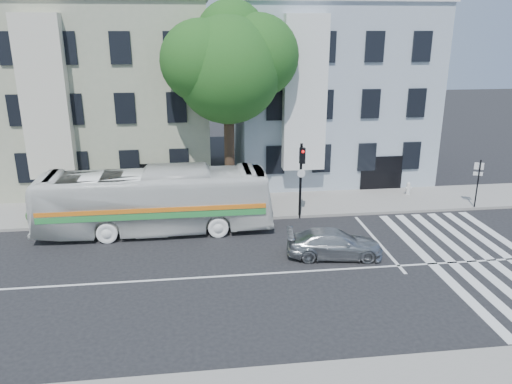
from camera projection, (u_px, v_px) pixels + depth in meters
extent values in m
plane|color=black|center=(246.00, 275.00, 20.37)|extent=(120.00, 120.00, 0.00)
cube|color=gray|center=(231.00, 207.00, 27.88)|extent=(80.00, 4.00, 0.15)
cube|color=#AAAB90|center=(112.00, 95.00, 31.95)|extent=(12.00, 10.00, 11.00)
cube|color=#A0AFBF|center=(325.00, 92.00, 33.62)|extent=(12.00, 10.00, 11.00)
cylinder|color=#2D2116|center=(230.00, 161.00, 27.56)|extent=(0.56, 0.56, 5.20)
sphere|color=#224F19|center=(228.00, 70.00, 26.03)|extent=(5.60, 5.60, 5.60)
sphere|color=#224F19|center=(257.00, 56.00, 26.38)|extent=(4.40, 4.40, 4.40)
sphere|color=#224F19|center=(201.00, 61.00, 25.43)|extent=(4.20, 4.20, 4.20)
sphere|color=#224F19|center=(231.00, 36.00, 26.67)|extent=(3.80, 3.80, 3.80)
sphere|color=#224F19|center=(216.00, 88.00, 26.84)|extent=(3.40, 3.40, 3.40)
imported|color=white|center=(155.00, 201.00, 24.30)|extent=(2.72, 11.39, 3.17)
imported|color=#A7ABAE|center=(335.00, 244.00, 21.85)|extent=(2.24, 4.38, 1.22)
cylinder|color=black|center=(300.00, 182.00, 25.85)|extent=(0.13, 0.13, 4.04)
cube|color=black|center=(302.00, 156.00, 25.17)|extent=(0.29, 0.24, 0.82)
sphere|color=red|center=(303.00, 152.00, 24.97)|extent=(0.15, 0.15, 0.15)
cylinder|color=white|center=(301.00, 173.00, 25.56)|extent=(0.42, 0.08, 0.42)
cylinder|color=silver|center=(408.00, 189.00, 29.69)|extent=(0.25, 0.25, 0.61)
sphere|color=silver|center=(409.00, 184.00, 29.58)|extent=(0.23, 0.23, 0.23)
cylinder|color=silver|center=(408.00, 188.00, 29.66)|extent=(0.43, 0.24, 0.14)
cylinder|color=black|center=(478.00, 184.00, 27.25)|extent=(0.08, 0.08, 2.70)
cube|color=white|center=(479.00, 166.00, 27.04)|extent=(0.46, 0.23, 0.38)
cube|color=white|center=(478.00, 174.00, 27.17)|extent=(0.46, 0.23, 0.19)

